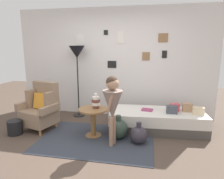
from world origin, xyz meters
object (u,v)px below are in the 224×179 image
Objects in this scene: armchair at (41,108)px; magazine_basket at (15,127)px; demijohn_far at (139,135)px; daybed at (156,120)px; floor_lamp at (77,55)px; book_on_daybed at (147,110)px; person_child at (112,102)px; demijohn_near at (118,129)px; vase_striped at (96,102)px; side_table at (93,117)px.

magazine_basket is (-0.36, -0.39, -0.30)m from armchair.
daybed is at bearing 64.24° from demijohn_far.
floor_lamp is 2.06m from book_on_daybed.
magazine_basket is (-2.73, -0.76, -0.06)m from daybed.
person_child is (1.60, -0.46, 0.35)m from armchair.
person_child reaches higher than demijohn_near.
person_child is at bearing -16.00° from armchair.
armchair is 2.45× the size of demijohn_far.
demijohn_far is (-0.33, -0.67, -0.04)m from daybed.
floor_lamp is 2.04m from magazine_basket.
demijohn_near is at bearing 162.41° from demijohn_far.
person_child is 0.78m from demijohn_far.
floor_lamp is 7.79× the size of book_on_daybed.
daybed is at bearing 8.96° from armchair.
vase_striped is at bearing 138.12° from person_child.
armchair is 1.24m from vase_striped.
side_table is at bearing -128.43° from vase_striped.
armchair reaches higher than magazine_basket.
vase_striped is 1.68m from magazine_basket.
book_on_daybed is at bearing 79.50° from demijohn_far.
vase_striped is (-1.15, -0.49, 0.47)m from daybed.
vase_striped reaches higher than demijohn_near.
person_child is (1.11, -1.35, -0.70)m from floor_lamp.
demijohn_near is at bearing -142.11° from daybed.
magazine_basket is at bearing -174.15° from demijohn_near.
demijohn_near is (1.17, -1.07, -1.30)m from floor_lamp.
vase_striped is at bearing 51.57° from side_table.
armchair is at bearing -170.17° from book_on_daybed.
side_table is at bearing -155.70° from daybed.
person_child is 1.08m from book_on_daybed.
person_child is at bearing -41.88° from vase_striped.
daybed is 1.14× the size of floor_lamp.
armchair is at bearing 171.61° from demijohn_far.
demijohn_near reaches higher than book_on_daybed.
daybed is 0.90m from demijohn_near.
book_on_daybed is at bearing 28.57° from side_table.
book_on_daybed is at bearing 16.77° from magazine_basket.
book_on_daybed is at bearing 9.83° from armchair.
floor_lamp reaches higher than demijohn_near.
magazine_basket is at bearing 177.88° from person_child.
side_table is 1.57m from magazine_basket.
person_child is at bearing -50.50° from floor_lamp.
side_table is at bearing -57.20° from floor_lamp.
side_table is 1.39× the size of demijohn_far.
person_child reaches higher than book_on_daybed.
demijohn_far is (2.04, -0.30, -0.28)m from armchair.
book_on_daybed is (0.95, 0.49, -0.25)m from vase_striped.
armchair is at bearing 46.88° from magazine_basket.
side_table is 0.91m from demijohn_far.
daybed is 0.75m from demijohn_far.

